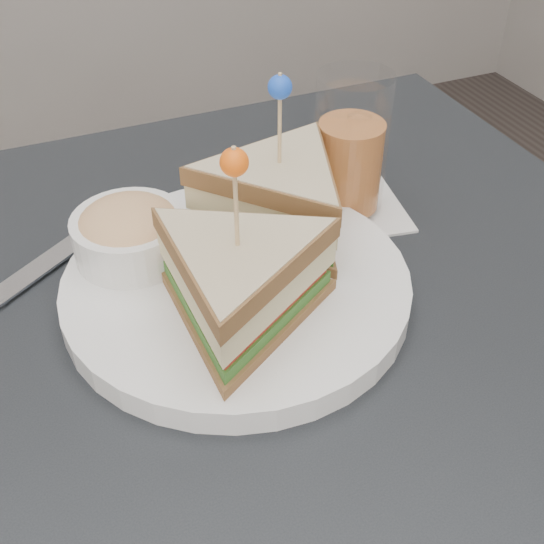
# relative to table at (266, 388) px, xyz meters

# --- Properties ---
(table) EXTENTS (0.80, 0.80, 0.75)m
(table) POSITION_rel_table_xyz_m (0.00, 0.00, 0.00)
(table) COLOR black
(table) RESTS_ON ground
(plate_meal) EXTENTS (0.34, 0.33, 0.18)m
(plate_meal) POSITION_rel_table_xyz_m (-0.00, 0.05, 0.12)
(plate_meal) COLOR white
(plate_meal) RESTS_ON table
(drink_set) EXTENTS (0.13, 0.13, 0.15)m
(drink_set) POSITION_rel_table_xyz_m (0.14, 0.13, 0.14)
(drink_set) COLOR white
(drink_set) RESTS_ON table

